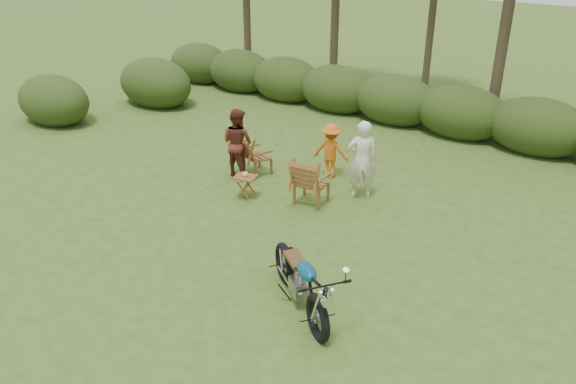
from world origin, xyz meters
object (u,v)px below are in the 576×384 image
Objects in this scene: motorcycle at (300,305)px; lawn_chair_right at (311,203)px; lawn_chair_left at (258,173)px; adult_a at (359,196)px; side_table at (245,187)px; adult_b at (239,175)px; child at (330,176)px; cup at (245,174)px.

lawn_chair_right is (-1.86, 2.99, 0.00)m from motorcycle.
adult_a reaches higher than lawn_chair_left.
adult_a reaches higher than side_table.
adult_b is (-2.85, -0.68, 0.00)m from adult_a.
lawn_chair_right is at bearing 92.47° from child.
lawn_chair_right is at bearing 26.35° from side_table.
cup is at bearing 17.93° from lawn_chair_right.
lawn_chair_right is 1.97m from lawn_chair_left.
motorcycle is 5.15m from lawn_chair_left.
adult_a is at bearing 37.67° from cup.
adult_b is (-0.92, 0.81, -0.53)m from cup.
lawn_chair_left is at bearing 118.37° from side_table.
cup is 1.34m from adult_b.
motorcycle is 3.52m from lawn_chair_right.
adult_a is 2.93m from adult_b.
lawn_chair_left is at bearing 171.15° from motorcycle.
adult_a is at bearing 141.53° from motorcycle.
lawn_chair_right is at bearing 26.31° from cup.
adult_a is at bearing -167.50° from adult_b.
child is (1.47, 0.85, 0.00)m from lawn_chair_left.
adult_a reaches higher than motorcycle.
lawn_chair_right is 0.81× the size of child.
lawn_chair_right is at bearing 174.23° from adult_b.
cup is 2.50m from adult_a.
lawn_chair_left is at bearing -24.10° from lawn_chair_right.
lawn_chair_right is 0.61× the size of adult_a.
lawn_chair_left is (-1.90, 0.53, 0.00)m from lawn_chair_right.
child reaches higher than lawn_chair_left.
adult_b reaches higher than side_table.
cup is 0.09× the size of child.
lawn_chair_left is 1.91× the size of side_table.
side_table is 0.38× the size of child.
motorcycle reaches higher than lawn_chair_right.
side_table is 0.29m from cup.
lawn_chair_right is 2.19m from adult_b.
adult_b is at bearing 176.17° from motorcycle.
adult_a is (-1.19, 3.86, 0.00)m from motorcycle.
cup is at bearing 137.76° from adult_b.
lawn_chair_right is 2.11× the size of side_table.
adult_b is (-4.04, 3.18, 0.00)m from motorcycle.
child is at bearing 151.88° from motorcycle.
motorcycle is 3.93m from side_table.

